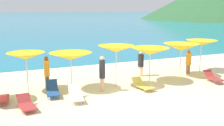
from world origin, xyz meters
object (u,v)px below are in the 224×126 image
Objects in this scene: beachgoer_4 at (141,63)px; umbrella_6 at (201,43)px; lounge_chair_3 at (52,90)px; beachgoer_1 at (47,71)px; lounge_chair_1 at (142,85)px; beachgoer_2 at (188,61)px; umbrella_5 at (181,47)px; lounge_chair_5 at (26,104)px; umbrella_1 at (26,56)px; beachgoer_3 at (102,73)px; lounge_chair_4 at (1,99)px; lounge_chair_2 at (213,77)px; lounge_chair_0 at (76,95)px; umbrella_3 at (116,49)px; umbrella_2 at (71,56)px; umbrella_4 at (150,51)px.

umbrella_6 is at bearing 39.42° from beachgoer_4.
beachgoer_1 is at bearing 98.60° from lounge_chair_3.
lounge_chair_1 is 0.90× the size of beachgoer_2.
umbrella_5 is 4.31m from lounge_chair_1.
umbrella_1 is at bearing 75.57° from lounge_chair_5.
beachgoer_2 is 7.01m from beachgoer_3.
lounge_chair_3 is at bearing 161.53° from lounge_chair_1.
umbrella_5 reaches higher than lounge_chair_5.
umbrella_5 is at bearing -170.27° from lounge_chair_4.
beachgoer_3 is (-6.79, 0.89, 0.73)m from lounge_chair_2.
lounge_chair_3 is 1.19× the size of lounge_chair_5.
beachgoer_2 is 3.40m from beachgoer_4.
umbrella_1 is 3.45m from lounge_chair_0.
umbrella_3 is (4.61, -1.08, 0.25)m from umbrella_1.
umbrella_6 is at bearing 13.06° from umbrella_5.
lounge_chair_5 is (-11.86, -2.56, -1.81)m from umbrella_6.
umbrella_3 is 4.01m from lounge_chair_3.
lounge_chair_3 is at bearing 179.71° from umbrella_3.
beachgoer_3 is 4.10m from beachgoer_4.
lounge_chair_2 is (4.63, -0.39, 0.05)m from lounge_chair_1.
umbrella_2 is 1.29× the size of lounge_chair_3.
lounge_chair_4 is 1.03× the size of lounge_chair_5.
lounge_chair_1 is 4.78m from lounge_chair_3.
beachgoer_3 is (-0.99, -0.44, -1.14)m from umbrella_3.
beachgoer_1 is at bearing 173.75° from lounge_chair_2.
umbrella_3 reaches higher than umbrella_5.
beachgoer_4 is at bearing 22.94° from lounge_chair_3.
beachgoer_3 is at bearing -177.82° from lounge_chair_2.
lounge_chair_0 is 2.30m from lounge_chair_5.
beachgoer_3 reaches higher than beachgoer_2.
lounge_chair_1 is 0.82× the size of beachgoer_1.
umbrella_3 is at bearing 31.78° from lounge_chair_0.
lounge_chair_0 is 0.99× the size of lounge_chair_1.
beachgoer_2 is at bearing 4.04° from umbrella_2.
umbrella_4 is 1.35× the size of lounge_chair_3.
lounge_chair_2 is at bearing -0.67° from lounge_chair_3.
lounge_chair_4 is at bearing -174.53° from umbrella_5.
umbrella_6 is 10.63m from lounge_chair_3.
lounge_chair_0 is (-7.50, -1.85, -1.64)m from umbrella_5.
beachgoer_1 reaches higher than beachgoer_4.
umbrella_4 is 6.02m from lounge_chair_3.
lounge_chair_3 is (-0.86, 1.27, -0.00)m from lounge_chair_0.
umbrella_2 is 1.99m from lounge_chair_3.
lounge_chair_5 is (-6.12, -0.55, -0.02)m from lounge_chair_1.
umbrella_6 is 4.58m from beachgoer_4.
umbrella_3 is at bearing -98.88° from beachgoer_4.
umbrella_3 is 1.55× the size of lounge_chair_2.
lounge_chair_2 is at bearing -118.37° from beachgoer_1.
lounge_chair_4 is at bearing -175.78° from umbrella_3.
umbrella_2 is 2.48m from umbrella_3.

